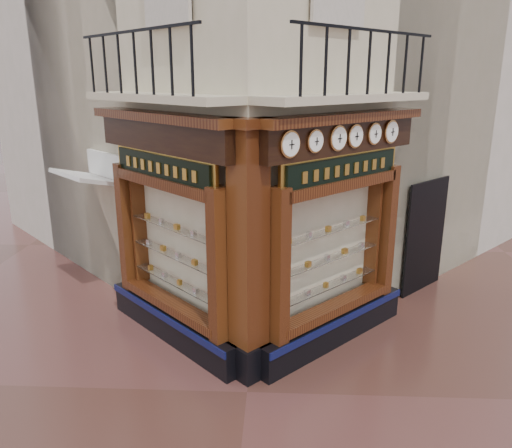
# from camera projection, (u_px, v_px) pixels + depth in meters

# --- Properties ---
(ground) EXTENTS (80.00, 80.00, 0.00)m
(ground) POSITION_uv_depth(u_px,v_px,m) (247.00, 392.00, 7.42)
(ground) COLOR #4E2C24
(ground) RESTS_ON ground
(main_building) EXTENTS (11.31, 11.31, 12.00)m
(main_building) POSITION_uv_depth(u_px,v_px,m) (262.00, 11.00, 11.63)
(main_building) COLOR beige
(main_building) RESTS_ON ground
(neighbour_left) EXTENTS (11.31, 11.31, 11.00)m
(neighbour_left) POSITION_uv_depth(u_px,v_px,m) (179.00, 41.00, 14.25)
(neighbour_left) COLOR beige
(neighbour_left) RESTS_ON ground
(neighbour_right) EXTENTS (11.31, 11.31, 11.00)m
(neighbour_right) POSITION_uv_depth(u_px,v_px,m) (353.00, 41.00, 14.04)
(neighbour_right) COLOR beige
(neighbour_right) RESTS_ON ground
(shopfront_left) EXTENTS (2.86, 2.86, 3.98)m
(shopfront_left) POSITION_uv_depth(u_px,v_px,m) (169.00, 233.00, 8.43)
(shopfront_left) COLOR black
(shopfront_left) RESTS_ON ground
(shopfront_right) EXTENTS (2.86, 2.86, 3.98)m
(shopfront_right) POSITION_uv_depth(u_px,v_px,m) (336.00, 235.00, 8.31)
(shopfront_right) COLOR black
(shopfront_right) RESTS_ON ground
(corner_pilaster) EXTENTS (0.85, 0.85, 3.98)m
(corner_pilaster) POSITION_uv_depth(u_px,v_px,m) (249.00, 258.00, 7.35)
(corner_pilaster) COLOR black
(corner_pilaster) RESTS_ON ground
(balcony) EXTENTS (5.94, 2.97, 1.03)m
(balcony) POSITION_uv_depth(u_px,v_px,m) (252.00, 97.00, 7.66)
(balcony) COLOR beige
(balcony) RESTS_ON ground
(clock_a) EXTENTS (0.31, 0.31, 0.38)m
(clock_a) POSITION_uv_depth(u_px,v_px,m) (290.00, 144.00, 6.83)
(clock_a) COLOR #AC7139
(clock_a) RESTS_ON ground
(clock_b) EXTENTS (0.28, 0.28, 0.34)m
(clock_b) POSITION_uv_depth(u_px,v_px,m) (315.00, 141.00, 7.17)
(clock_b) COLOR #AC7139
(clock_b) RESTS_ON ground
(clock_c) EXTENTS (0.31, 0.31, 0.39)m
(clock_c) POSITION_uv_depth(u_px,v_px,m) (338.00, 138.00, 7.51)
(clock_c) COLOR #AC7139
(clock_c) RESTS_ON ground
(clock_d) EXTENTS (0.30, 0.30, 0.37)m
(clock_d) POSITION_uv_depth(u_px,v_px,m) (355.00, 136.00, 7.78)
(clock_d) COLOR #AC7139
(clock_d) RESTS_ON ground
(clock_e) EXTENTS (0.29, 0.29, 0.36)m
(clock_e) POSITION_uv_depth(u_px,v_px,m) (374.00, 134.00, 8.11)
(clock_e) COLOR #AC7139
(clock_e) RESTS_ON ground
(clock_f) EXTENTS (0.31, 0.31, 0.39)m
(clock_f) POSITION_uv_depth(u_px,v_px,m) (391.00, 132.00, 8.42)
(clock_f) COLOR #AC7139
(clock_f) RESTS_ON ground
(awning) EXTENTS (1.67, 1.67, 0.29)m
(awning) POSITION_uv_depth(u_px,v_px,m) (97.00, 297.00, 10.65)
(awning) COLOR white
(awning) RESTS_ON ground
(signboard_left) EXTENTS (2.06, 2.06, 0.55)m
(signboard_left) POSITION_uv_depth(u_px,v_px,m) (162.00, 168.00, 8.06)
(signboard_left) COLOR gold
(signboard_left) RESTS_ON ground
(signboard_right) EXTENTS (2.06, 2.06, 0.55)m
(signboard_right) POSITION_uv_depth(u_px,v_px,m) (344.00, 169.00, 7.93)
(signboard_right) COLOR gold
(signboard_right) RESTS_ON ground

